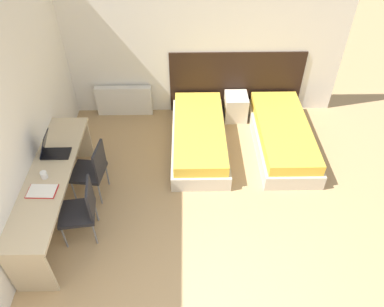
{
  "coord_description": "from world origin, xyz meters",
  "views": [
    {
      "loc": [
        -0.07,
        -1.59,
        3.99
      ],
      "look_at": [
        0.0,
        2.22,
        0.55
      ],
      "focal_mm": 35.0,
      "sensor_mm": 36.0,
      "label": 1
    }
  ],
  "objects_px": {
    "chair_near_notebook": "(82,209)",
    "laptop": "(52,150)",
    "bed_near_door": "(282,136)",
    "chair_near_laptop": "(92,169)",
    "bed_near_window": "(199,137)",
    "nightstand": "(236,107)"
  },
  "relations": [
    {
      "from": "bed_near_window",
      "to": "chair_near_notebook",
      "type": "distance_m",
      "value": 2.24
    },
    {
      "from": "nightstand",
      "to": "bed_near_door",
      "type": "bearing_deg",
      "value": -49.61
    },
    {
      "from": "chair_near_laptop",
      "to": "laptop",
      "type": "xyz_separation_m",
      "value": [
        -0.45,
        0.01,
        0.34
      ]
    },
    {
      "from": "chair_near_laptop",
      "to": "laptop",
      "type": "bearing_deg",
      "value": -174.0
    },
    {
      "from": "bed_near_door",
      "to": "chair_near_notebook",
      "type": "xyz_separation_m",
      "value": [
        -2.8,
        -1.67,
        0.27
      ]
    },
    {
      "from": "laptop",
      "to": "bed_near_door",
      "type": "bearing_deg",
      "value": 15.82
    },
    {
      "from": "chair_near_notebook",
      "to": "laptop",
      "type": "xyz_separation_m",
      "value": [
        -0.45,
        0.7,
        0.34
      ]
    },
    {
      "from": "nightstand",
      "to": "chair_near_laptop",
      "type": "distance_m",
      "value": 2.78
    },
    {
      "from": "bed_near_door",
      "to": "bed_near_window",
      "type": "bearing_deg",
      "value": 180.0
    },
    {
      "from": "bed_near_window",
      "to": "bed_near_door",
      "type": "distance_m",
      "value": 1.33
    },
    {
      "from": "chair_near_laptop",
      "to": "laptop",
      "type": "distance_m",
      "value": 0.57
    },
    {
      "from": "nightstand",
      "to": "laptop",
      "type": "height_order",
      "value": "laptop"
    },
    {
      "from": "bed_near_door",
      "to": "chair_near_notebook",
      "type": "bearing_deg",
      "value": -149.23
    },
    {
      "from": "chair_near_notebook",
      "to": "laptop",
      "type": "relative_size",
      "value": 2.36
    },
    {
      "from": "bed_near_door",
      "to": "chair_near_laptop",
      "type": "xyz_separation_m",
      "value": [
        -2.8,
        -0.98,
        0.27
      ]
    },
    {
      "from": "chair_near_laptop",
      "to": "chair_near_notebook",
      "type": "height_order",
      "value": "same"
    },
    {
      "from": "bed_near_door",
      "to": "chair_near_laptop",
      "type": "distance_m",
      "value": 2.98
    },
    {
      "from": "bed_near_window",
      "to": "bed_near_door",
      "type": "xyz_separation_m",
      "value": [
        1.33,
        0.0,
        0.0
      ]
    },
    {
      "from": "nightstand",
      "to": "chair_near_laptop",
      "type": "xyz_separation_m",
      "value": [
        -2.14,
        -1.76,
        0.25
      ]
    },
    {
      "from": "laptop",
      "to": "bed_near_window",
      "type": "bearing_deg",
      "value": 25.96
    },
    {
      "from": "bed_near_window",
      "to": "chair_near_laptop",
      "type": "height_order",
      "value": "chair_near_laptop"
    },
    {
      "from": "nightstand",
      "to": "laptop",
      "type": "relative_size",
      "value": 1.24
    }
  ]
}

